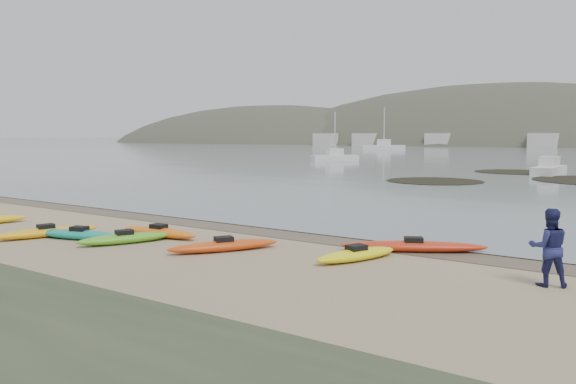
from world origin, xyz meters
The scene contains 6 objects.
ground centered at (0.00, 0.00, 0.00)m, with size 600.00×600.00×0.00m, color tan.
wet_sand centered at (0.00, -0.30, 0.00)m, with size 60.00×60.00×0.00m, color brown.
kayaks centered at (-2.09, -4.06, 0.17)m, with size 19.50×8.37×0.34m.
person_east centered at (9.53, -2.72, 0.95)m, with size 0.92×0.72×1.90m, color navy.
kelp_mats centered at (2.90, 32.63, 0.03)m, with size 20.11×22.23×0.04m.
moored_boats centered at (-4.52, 82.69, 0.59)m, with size 96.41×89.40×1.35m.
Camera 1 is at (11.92, -17.24, 3.66)m, focal length 35.00 mm.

